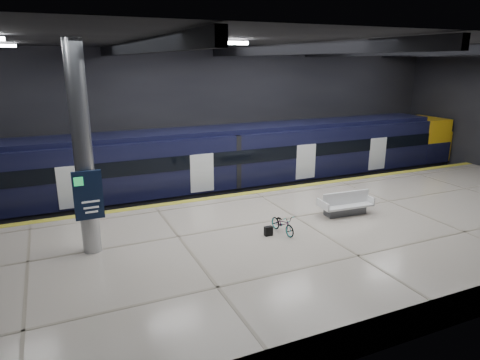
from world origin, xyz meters
TOP-DOWN VIEW (x-y plane):
  - ground at (0.00, 0.00)m, footprint 30.00×30.00m
  - room_shell at (-0.00, 0.00)m, footprint 30.10×16.10m
  - platform at (0.00, -2.50)m, footprint 30.00×11.00m
  - safety_strip at (0.00, 2.75)m, footprint 30.00×0.40m
  - rails at (0.00, 5.50)m, footprint 30.00×1.52m
  - train at (2.51, 5.50)m, footprint 29.40×2.84m
  - bench at (2.05, -1.59)m, footprint 2.30×1.07m
  - bicycle at (-1.34, -2.28)m, footprint 0.62×1.44m
  - pannier_bag at (-1.94, -2.28)m, footprint 0.30×0.18m
  - info_column at (-8.00, -1.03)m, footprint 0.90×0.78m

SIDE VIEW (x-z plane):
  - ground at x=0.00m, z-range 0.00..0.00m
  - rails at x=0.00m, z-range 0.00..0.16m
  - platform at x=0.00m, z-range 0.00..1.10m
  - safety_strip at x=0.00m, z-range 1.10..1.11m
  - pannier_bag at x=-1.94m, z-range 1.10..1.45m
  - bench at x=2.05m, z-range 0.95..1.95m
  - bicycle at x=-1.34m, z-range 1.10..1.83m
  - train at x=2.51m, z-range 0.16..3.95m
  - info_column at x=-8.00m, z-range 1.01..7.91m
  - room_shell at x=0.00m, z-range 1.69..9.74m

